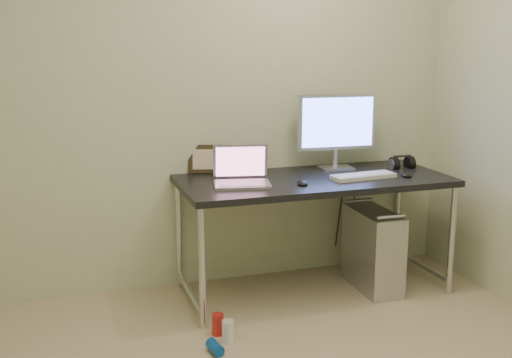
% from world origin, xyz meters
% --- Properties ---
extents(wall_back, '(3.50, 0.02, 2.50)m').
position_xyz_m(wall_back, '(0.00, 1.75, 1.25)').
color(wall_back, beige).
rests_on(wall_back, ground).
extents(desk, '(1.70, 0.74, 0.75)m').
position_xyz_m(desk, '(0.66, 1.38, 0.68)').
color(desk, black).
rests_on(desk, ground).
extents(tower_computer, '(0.23, 0.50, 0.55)m').
position_xyz_m(tower_computer, '(1.05, 1.30, 0.26)').
color(tower_computer, silver).
rests_on(tower_computer, ground).
extents(cable_a, '(0.01, 0.16, 0.69)m').
position_xyz_m(cable_a, '(1.00, 1.70, 0.40)').
color(cable_a, black).
rests_on(cable_a, ground).
extents(cable_b, '(0.02, 0.11, 0.71)m').
position_xyz_m(cable_b, '(1.09, 1.68, 0.38)').
color(cable_b, black).
rests_on(cable_b, ground).
extents(can_red, '(0.08, 0.08, 0.12)m').
position_xyz_m(can_red, '(-0.09, 0.94, 0.06)').
color(can_red, red).
rests_on(can_red, ground).
extents(can_white, '(0.07, 0.07, 0.12)m').
position_xyz_m(can_white, '(-0.06, 0.84, 0.06)').
color(can_white, white).
rests_on(can_white, ground).
extents(can_blue, '(0.08, 0.12, 0.06)m').
position_xyz_m(can_blue, '(-0.15, 0.74, 0.03)').
color(can_blue, '#0D4BA9').
rests_on(can_blue, ground).
extents(laptop, '(0.38, 0.33, 0.23)m').
position_xyz_m(laptop, '(0.18, 1.35, 0.80)').
color(laptop, silver).
rests_on(laptop, desk).
extents(monitor, '(0.54, 0.17, 0.50)m').
position_xyz_m(monitor, '(0.91, 1.58, 1.04)').
color(monitor, silver).
rests_on(monitor, desk).
extents(keyboard, '(0.43, 0.17, 0.03)m').
position_xyz_m(keyboard, '(0.95, 1.27, 0.76)').
color(keyboard, silver).
rests_on(keyboard, desk).
extents(mouse_right, '(0.09, 0.11, 0.03)m').
position_xyz_m(mouse_right, '(1.23, 1.23, 0.77)').
color(mouse_right, black).
rests_on(mouse_right, desk).
extents(mouse_left, '(0.08, 0.11, 0.03)m').
position_xyz_m(mouse_left, '(0.52, 1.22, 0.77)').
color(mouse_left, black).
rests_on(mouse_left, desk).
extents(headphones, '(0.16, 0.10, 0.11)m').
position_xyz_m(headphones, '(1.34, 1.47, 0.78)').
color(headphones, black).
rests_on(headphones, desk).
extents(picture_frame, '(0.24, 0.13, 0.19)m').
position_xyz_m(picture_frame, '(0.05, 1.72, 0.84)').
color(picture_frame, black).
rests_on(picture_frame, desk).
extents(webcam, '(0.05, 0.04, 0.13)m').
position_xyz_m(webcam, '(0.22, 1.66, 0.85)').
color(webcam, silver).
rests_on(webcam, desk).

